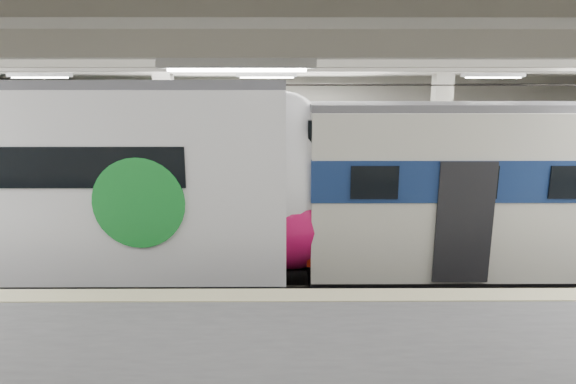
{
  "coord_description": "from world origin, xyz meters",
  "views": [
    {
      "loc": [
        0.49,
        -11.08,
        4.76
      ],
      "look_at": [
        0.55,
        1.0,
        2.0
      ],
      "focal_mm": 30.0,
      "sensor_mm": 36.0,
      "label": 1
    }
  ],
  "objects": [
    {
      "name": "far_train",
      "position": [
        -8.0,
        5.5,
        2.19
      ],
      "size": [
        13.25,
        3.04,
        4.24
      ],
      "rotation": [
        0.0,
        0.0,
        0.03
      ],
      "color": "white",
      "rests_on": "ground"
    },
    {
      "name": "modern_emu",
      "position": [
        -5.0,
        -0.0,
        2.36
      ],
      "size": [
        15.11,
        3.12,
        4.81
      ],
      "color": "white",
      "rests_on": "ground"
    },
    {
      "name": "station_hall",
      "position": [
        0.0,
        -1.74,
        3.24
      ],
      "size": [
        36.0,
        24.0,
        5.75
      ],
      "color": "black",
      "rests_on": "ground"
    }
  ]
}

